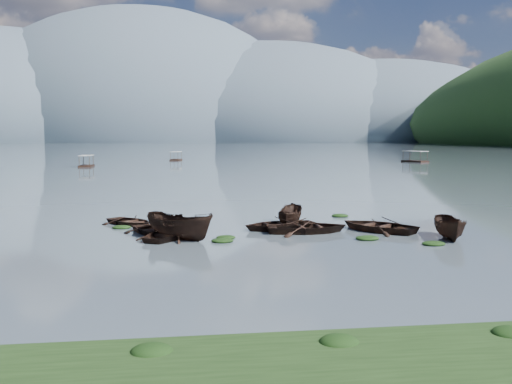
{
  "coord_description": "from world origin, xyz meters",
  "views": [
    {
      "loc": [
        -5.25,
        -26.51,
        5.69
      ],
      "look_at": [
        0.0,
        12.0,
        2.0
      ],
      "focal_mm": 40.0,
      "sensor_mm": 36.0,
      "label": 1
    }
  ],
  "objects": [
    {
      "name": "ground_plane",
      "position": [
        0.0,
        0.0,
        0.0
      ],
      "size": [
        2400.0,
        2400.0,
        0.0
      ],
      "primitive_type": "plane",
      "color": "#4F5B63"
    },
    {
      "name": "haze_mtn_b",
      "position": [
        -60.0,
        900.0,
        0.0
      ],
      "size": [
        520.0,
        520.0,
        340.0
      ],
      "primitive_type": "ellipsoid",
      "color": "#475666",
      "rests_on": "ground"
    },
    {
      "name": "haze_mtn_a",
      "position": [
        -260.0,
        900.0,
        0.0
      ],
      "size": [
        520.0,
        520.0,
        280.0
      ],
      "primitive_type": "ellipsoid",
      "color": "#475666",
      "rests_on": "ground"
    },
    {
      "name": "rowboat_0",
      "position": [
        -6.61,
        7.43,
        0.0
      ],
      "size": [
        4.7,
        5.08,
        0.86
      ],
      "primitive_type": "imported",
      "rotation": [
        0.0,
        0.0,
        0.55
      ],
      "color": "black",
      "rests_on": "ground"
    },
    {
      "name": "weed_clump_5",
      "position": [
        -8.87,
        9.96,
        0.0
      ],
      "size": [
        1.17,
        0.94,
        0.25
      ],
      "primitive_type": "ellipsoid",
      "color": "black",
      "rests_on": "ground"
    },
    {
      "name": "pontoon_right",
      "position": [
        50.4,
        102.37,
        0.0
      ],
      "size": [
        4.9,
        7.1,
        2.51
      ],
      "primitive_type": null,
      "rotation": [
        0.0,
        0.0,
        0.37
      ],
      "color": "black",
      "rests_on": "ground"
    },
    {
      "name": "rowboat_8",
      "position": [
        1.95,
        9.86,
        0.0
      ],
      "size": [
        2.61,
        4.03,
        1.46
      ],
      "primitive_type": "imported",
      "rotation": [
        0.0,
        0.0,
        2.8
      ],
      "color": "black",
      "rests_on": "ground"
    },
    {
      "name": "weed_clump_4",
      "position": [
        8.21,
        1.94,
        0.0
      ],
      "size": [
        1.27,
        1.01,
        0.26
      ],
      "primitive_type": "ellipsoid",
      "color": "black",
      "rests_on": "ground"
    },
    {
      "name": "rowboat_7",
      "position": [
        0.97,
        8.17,
        0.0
      ],
      "size": [
        5.22,
        4.22,
        0.95
      ],
      "primitive_type": "imported",
      "rotation": [
        0.0,
        0.0,
        4.93
      ],
      "color": "black",
      "rests_on": "ground"
    },
    {
      "name": "weed_clump_0",
      "position": [
        -2.91,
        4.34,
        0.0
      ],
      "size": [
        1.23,
        1.01,
        0.27
      ],
      "primitive_type": "ellipsoid",
      "color": "black",
      "rests_on": "ground"
    },
    {
      "name": "weed_clump_7",
      "position": [
        6.33,
        13.26,
        0.0
      ],
      "size": [
        1.23,
        0.98,
        0.27
      ],
      "primitive_type": "ellipsoid",
      "color": "black",
      "rests_on": "ground"
    },
    {
      "name": "rowboat_6",
      "position": [
        -8.46,
        11.45,
        0.0
      ],
      "size": [
        4.62,
        4.69,
        0.8
      ],
      "primitive_type": "imported",
      "rotation": [
        0.0,
        0.0,
        0.74
      ],
      "color": "black",
      "rests_on": "ground"
    },
    {
      "name": "rowboat_1",
      "position": [
        -5.79,
        5.87,
        0.0
      ],
      "size": [
        4.51,
        4.95,
        0.84
      ],
      "primitive_type": "imported",
      "rotation": [
        0.0,
        0.0,
        2.62
      ],
      "color": "black",
      "rests_on": "ground"
    },
    {
      "name": "rowboat_5",
      "position": [
        9.97,
        3.63,
        0.0
      ],
      "size": [
        2.39,
        4.16,
        1.51
      ],
      "primitive_type": "imported",
      "rotation": [
        0.0,
        0.0,
        -0.25
      ],
      "color": "black",
      "rests_on": "ground"
    },
    {
      "name": "weed_clump_6",
      "position": [
        -5.21,
        7.4,
        0.0
      ],
      "size": [
        0.9,
        0.75,
        0.19
      ],
      "primitive_type": "ellipsoid",
      "color": "black",
      "rests_on": "ground"
    },
    {
      "name": "haze_mtn_c",
      "position": [
        140.0,
        900.0,
        0.0
      ],
      "size": [
        520.0,
        520.0,
        260.0
      ],
      "primitive_type": "ellipsoid",
      "color": "#475666",
      "rests_on": "ground"
    },
    {
      "name": "rowboat_3",
      "position": [
        6.88,
        6.83,
        0.0
      ],
      "size": [
        5.84,
        6.0,
        1.02
      ],
      "primitive_type": "imported",
      "rotation": [
        0.0,
        0.0,
        3.85
      ],
      "color": "black",
      "rests_on": "ground"
    },
    {
      "name": "pontoon_centre",
      "position": [
        -5.86,
        119.71,
        0.0
      ],
      "size": [
        3.32,
        6.0,
        2.17
      ],
      "primitive_type": null,
      "rotation": [
        0.0,
        0.0,
        -0.18
      ],
      "color": "black",
      "rests_on": "ground"
    },
    {
      "name": "near_shore",
      "position": [
        0.0,
        -14.0,
        0.0
      ],
      "size": [
        60.0,
        6.0,
        0.5
      ],
      "primitive_type": "cube",
      "color": "black",
      "rests_on": "ground"
    },
    {
      "name": "weed_clump_1",
      "position": [
        -2.63,
        5.4,
        0.0
      ],
      "size": [
        1.09,
        0.88,
        0.24
      ],
      "primitive_type": "ellipsoid",
      "color": "black",
      "rests_on": "ground"
    },
    {
      "name": "rowboat_2",
      "position": [
        -5.21,
        5.5,
        0.0
      ],
      "size": [
        4.65,
        4.45,
        1.81
      ],
      "primitive_type": "imported",
      "rotation": [
        0.0,
        0.0,
        0.83
      ],
      "color": "black",
      "rests_on": "ground"
    },
    {
      "name": "rowboat_4",
      "position": [
        2.4,
        6.8,
        0.0
      ],
      "size": [
        4.93,
        3.53,
        1.02
      ],
      "primitive_type": "imported",
      "rotation": [
        0.0,
        0.0,
        1.56
      ],
      "color": "black",
      "rests_on": "ground"
    },
    {
      "name": "haze_mtn_d",
      "position": [
        320.0,
        900.0,
        0.0
      ],
      "size": [
        520.0,
        520.0,
        220.0
      ],
      "primitive_type": "ellipsoid",
      "color": "#475666",
      "rests_on": "ground"
    },
    {
      "name": "pontoon_left",
      "position": [
        -23.33,
        89.79,
        0.0
      ],
      "size": [
        2.42,
        5.76,
        2.2
      ],
      "primitive_type": null,
      "rotation": [
        0.0,
        0.0,
        -0.0
      ],
      "color": "black",
      "rests_on": "ground"
    },
    {
      "name": "weed_clump_2",
      "position": [
        5.22,
        3.93,
        0.0
      ],
      "size": [
        1.34,
        1.07,
        0.29
      ],
      "primitive_type": "ellipsoid",
      "color": "black",
      "rests_on": "ground"
    },
    {
      "name": "weed_clump_3",
      "position": [
        3.89,
        8.52,
        0.0
      ],
      "size": [
        0.96,
        0.81,
        0.21
      ],
      "primitive_type": "ellipsoid",
      "color": "black",
      "rests_on": "ground"
    }
  ]
}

